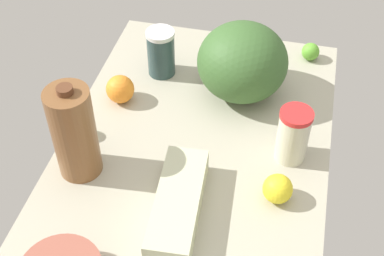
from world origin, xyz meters
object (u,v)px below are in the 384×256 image
at_px(egg_carton, 178,204).
at_px(shaker_bottle, 161,52).
at_px(tumbler_cup, 293,135).
at_px(lemon_near_front, 278,189).
at_px(lime_far_back, 310,52).
at_px(chocolate_milk_jug, 74,133).
at_px(watermelon, 242,62).
at_px(orange_by_jug, 120,89).
at_px(lime_beside_bowl, 82,130).

xyz_separation_m(egg_carton, shaker_bottle, (-0.54, -0.19, 0.05)).
bearing_deg(tumbler_cup, lemon_near_front, -6.55).
distance_m(egg_carton, lime_far_back, 0.78).
distance_m(chocolate_milk_jug, lemon_near_front, 0.54).
bearing_deg(lemon_near_front, watermelon, -157.84).
height_order(shaker_bottle, orange_by_jug, shaker_bottle).
height_order(tumbler_cup, lime_far_back, tumbler_cup).
bearing_deg(watermelon, lemon_near_front, 22.16).
bearing_deg(tumbler_cup, chocolate_milk_jug, -72.39).
distance_m(chocolate_milk_jug, lime_far_back, 0.86).
distance_m(tumbler_cup, chocolate_milk_jug, 0.58).
distance_m(shaker_bottle, chocolate_milk_jug, 0.47).
xyz_separation_m(tumbler_cup, lemon_near_front, (0.16, -0.02, -0.04)).
distance_m(lemon_near_front, orange_by_jug, 0.59).
xyz_separation_m(tumbler_cup, lime_beside_bowl, (0.06, -0.59, -0.06)).
distance_m(tumbler_cup, lime_far_back, 0.47).
bearing_deg(egg_carton, shaker_bottle, -164.23).
distance_m(lemon_near_front, lime_beside_bowl, 0.58).
distance_m(watermelon, tumbler_cup, 0.30).
xyz_separation_m(egg_carton, lime_far_back, (-0.72, 0.28, -0.00)).
bearing_deg(tumbler_cup, egg_carton, -44.45).
distance_m(egg_carton, watermelon, 0.51).
xyz_separation_m(watermelon, lime_far_back, (-0.22, 0.20, -0.09)).
distance_m(shaker_bottle, tumbler_cup, 0.53).
distance_m(chocolate_milk_jug, orange_by_jug, 0.31).
bearing_deg(watermelon, lime_beside_bowl, -54.20).
xyz_separation_m(watermelon, orange_by_jug, (0.12, -0.35, -0.08)).
height_order(watermelon, lemon_near_front, watermelon).
distance_m(watermelon, orange_by_jug, 0.38).
xyz_separation_m(shaker_bottle, orange_by_jug, (0.16, -0.09, -0.04)).
bearing_deg(lemon_near_front, tumbler_cup, 173.45).
height_order(egg_carton, tumbler_cup, tumbler_cup).
bearing_deg(orange_by_jug, egg_carton, 36.46).
relative_size(shaker_bottle, lime_far_back, 2.69).
height_order(shaker_bottle, chocolate_milk_jug, chocolate_milk_jug).
xyz_separation_m(watermelon, chocolate_milk_jug, (0.41, -0.37, 0.02)).
distance_m(egg_carton, shaker_bottle, 0.58).
height_order(watermelon, chocolate_milk_jug, chocolate_milk_jug).
bearing_deg(watermelon, chocolate_milk_jug, -41.83).
xyz_separation_m(chocolate_milk_jug, lime_beside_bowl, (-0.12, -0.04, -0.11)).
bearing_deg(lime_far_back, tumbler_cup, -2.57).
distance_m(egg_carton, tumbler_cup, 0.37).
bearing_deg(lemon_near_front, chocolate_milk_jug, -88.17).
height_order(chocolate_milk_jug, orange_by_jug, chocolate_milk_jug).
relative_size(shaker_bottle, chocolate_milk_jug, 0.55).
relative_size(tumbler_cup, lime_beside_bowl, 3.22).
bearing_deg(egg_carton, lime_beside_bowl, -124.86).
bearing_deg(lime_beside_bowl, shaker_bottle, 156.85).
bearing_deg(lemon_near_front, lime_beside_bowl, -99.87).
height_order(chocolate_milk_jug, lime_beside_bowl, chocolate_milk_jug).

